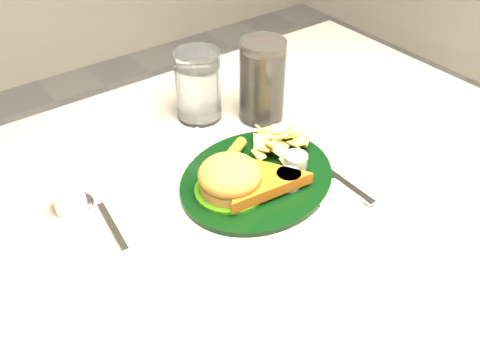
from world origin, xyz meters
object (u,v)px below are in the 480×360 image
object	(u,v)px
dinner_plate	(258,165)
water_glass	(198,86)
table	(229,342)
cola_glass	(262,81)
fork_napkin	(336,177)

from	to	relation	value
dinner_plate	water_glass	world-z (taller)	water_glass
table	dinner_plate	bearing A→B (deg)	2.97
dinner_plate	cola_glass	xyz separation A→B (m)	(0.12, 0.14, 0.04)
fork_napkin	cola_glass	bearing A→B (deg)	85.58
cola_glass	fork_napkin	size ratio (longest dim) A/B	0.83
water_glass	fork_napkin	bearing A→B (deg)	-76.28
table	cola_glass	xyz separation A→B (m)	(0.18, 0.15, 0.45)
table	water_glass	distance (m)	0.50
cola_glass	fork_napkin	xyz separation A→B (m)	(-0.02, -0.21, -0.07)
table	water_glass	world-z (taller)	water_glass
dinner_plate	water_glass	distance (m)	0.22
fork_napkin	water_glass	bearing A→B (deg)	104.66
water_glass	cola_glass	xyz separation A→B (m)	(0.09, -0.07, 0.01)
table	dinner_plate	size ratio (longest dim) A/B	4.48
table	fork_napkin	size ratio (longest dim) A/B	6.71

